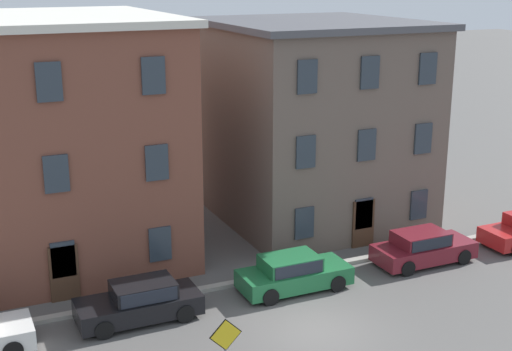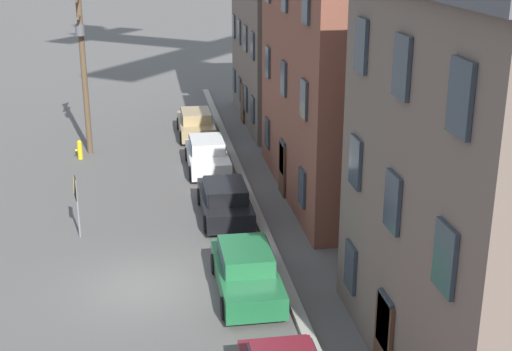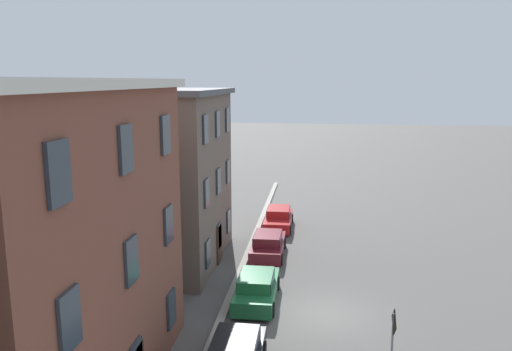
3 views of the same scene
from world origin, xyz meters
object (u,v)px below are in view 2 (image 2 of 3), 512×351
car_black (225,199)px  car_green (246,269)px  utility_pole (83,62)px  fire_hydrant (80,150)px  car_tan (196,122)px  car_white (207,154)px  caution_sign (76,196)px

car_black → car_green: same height
utility_pole → fire_hydrant: bearing=-23.9°
car_tan → car_green: (17.83, 0.19, 0.00)m
car_white → car_green: size_ratio=1.00×
utility_pole → car_black: bearing=31.4°
car_white → utility_pole: size_ratio=0.54×
car_white → car_green: 12.12m
caution_sign → fire_hydrant: 9.65m
car_tan → car_white: bearing=0.9°
fire_hydrant → utility_pole: bearing=156.1°
caution_sign → car_tan: bearing=157.6°
car_green → caution_sign: (-5.03, -5.47, 0.85)m
car_white → car_black: (6.02, 0.14, 0.00)m
caution_sign → car_white: bearing=142.8°
caution_sign → fire_hydrant: (-9.56, -0.67, -1.12)m
car_black → fire_hydrant: bearing=-144.0°
caution_sign → utility_pole: utility_pole is taller
car_tan → fire_hydrant: bearing=-61.4°
caution_sign → fire_hydrant: bearing=-176.0°
car_tan → car_black: 11.73m
car_tan → car_white: same height
car_tan → caution_sign: size_ratio=1.83×
car_white → car_black: 6.02m
car_tan → car_black: bearing=1.1°
car_white → car_green: bearing=0.5°
car_tan → utility_pole: (2.30, -5.54, 3.87)m
fire_hydrant → car_white: bearing=67.7°
caution_sign → car_black: bearing=100.9°
car_black → utility_pole: (-9.43, -5.76, 3.87)m
utility_pole → caution_sign: bearing=1.4°
car_black → utility_pole: bearing=-148.6°
car_white → utility_pole: utility_pole is taller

